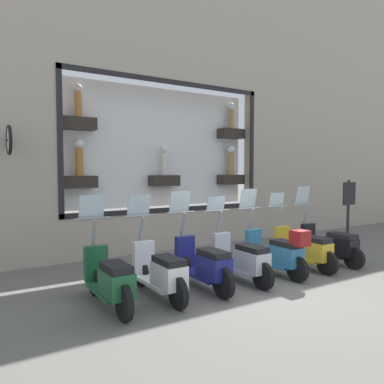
# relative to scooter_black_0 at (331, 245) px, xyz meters

# --- Properties ---
(ground_plane) EXTENTS (120.00, 120.00, 0.00)m
(ground_plane) POSITION_rel_scooter_black_0_xyz_m (-0.29, 2.30, -0.42)
(ground_plane) COLOR #66635E
(building_facade) EXTENTS (1.21, 36.00, 8.67)m
(building_facade) POSITION_rel_scooter_black_0_xyz_m (3.32, 2.31, 4.00)
(building_facade) COLOR #ADA08E
(building_facade) RESTS_ON ground_plane
(scooter_black_0) EXTENTS (1.79, 0.61, 1.68)m
(scooter_black_0) POSITION_rel_scooter_black_0_xyz_m (0.00, 0.00, 0.00)
(scooter_black_0) COLOR black
(scooter_black_0) RESTS_ON ground_plane
(scooter_yellow_1) EXTENTS (1.80, 0.60, 1.55)m
(scooter_yellow_1) POSITION_rel_scooter_black_0_xyz_m (-0.00, 0.84, -0.00)
(scooter_yellow_1) COLOR black
(scooter_yellow_1) RESTS_ON ground_plane
(scooter_teal_2) EXTENTS (1.80, 0.60, 1.66)m
(scooter_teal_2) POSITION_rel_scooter_black_0_xyz_m (-0.06, 1.68, 0.05)
(scooter_teal_2) COLOR black
(scooter_teal_2) RESTS_ON ground_plane
(scooter_silver_3) EXTENTS (1.80, 0.60, 1.53)m
(scooter_silver_3) POSITION_rel_scooter_black_0_xyz_m (-0.00, 2.53, 0.00)
(scooter_silver_3) COLOR black
(scooter_silver_3) RESTS_ON ground_plane
(scooter_navy_4) EXTENTS (1.80, 0.60, 1.66)m
(scooter_navy_4) POSITION_rel_scooter_black_0_xyz_m (0.00, 3.37, 0.01)
(scooter_navy_4) COLOR black
(scooter_navy_4) RESTS_ON ground_plane
(scooter_white_5) EXTENTS (1.80, 0.61, 1.62)m
(scooter_white_5) POSITION_rel_scooter_black_0_xyz_m (0.00, 4.21, 0.01)
(scooter_white_5) COLOR black
(scooter_white_5) RESTS_ON ground_plane
(scooter_green_6) EXTENTS (1.80, 0.61, 1.65)m
(scooter_green_6) POSITION_rel_scooter_black_0_xyz_m (0.00, 5.05, 0.01)
(scooter_green_6) COLOR black
(scooter_green_6) RESTS_ON ground_plane
(shop_sign_post) EXTENTS (0.36, 0.45, 1.82)m
(shop_sign_post) POSITION_rel_scooter_black_0_xyz_m (0.35, -1.09, 0.57)
(shop_sign_post) COLOR #232326
(shop_sign_post) RESTS_ON ground_plane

